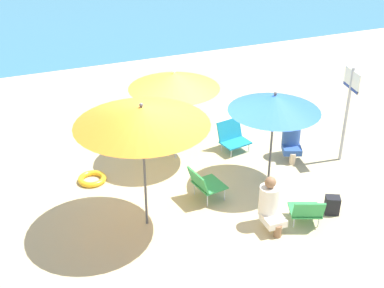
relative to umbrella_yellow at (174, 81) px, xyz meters
name	(u,v)px	position (x,y,z in m)	size (l,w,h in m)	color
ground_plane	(187,187)	(-0.18, -1.07, -1.64)	(40.00, 40.00, 0.00)	#CCB789
sea_water	(54,4)	(-0.18, 13.87, -1.64)	(40.00, 16.00, 0.01)	teal
umbrella_yellow	(174,81)	(0.00, 0.00, 0.00)	(1.71, 1.71, 1.85)	silver
umbrella_orange	(142,116)	(-1.17, -1.82, 0.29)	(2.02, 2.02, 2.13)	#4C4C51
umbrella_blue	(275,103)	(1.28, -1.45, -0.07)	(1.60, 1.60, 1.77)	#4C4C51
beach_chair_a	(232,136)	(1.20, -0.10, -1.35)	(0.64, 0.59, 0.60)	teal
beach_chair_b	(306,211)	(1.19, -2.81, -1.37)	(0.65, 0.67, 0.54)	#33934C
beach_chair_c	(205,183)	(-0.03, -1.54, -1.31)	(0.60, 0.60, 0.60)	#33934C
person_a	(292,136)	(2.15, -0.79, -1.20)	(0.48, 0.58, 0.91)	#2D519E
person_b	(270,204)	(0.62, -2.62, -1.22)	(0.33, 0.56, 0.89)	silver
warning_sign	(349,100)	(2.99, -1.28, -0.37)	(0.13, 0.54, 1.91)	#ADADB2
swim_ring	(92,179)	(-1.72, -0.23, -1.59)	(0.52, 0.52, 0.10)	yellow
beach_bag	(332,205)	(1.77, -2.71, -1.48)	(0.23, 0.19, 0.32)	black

